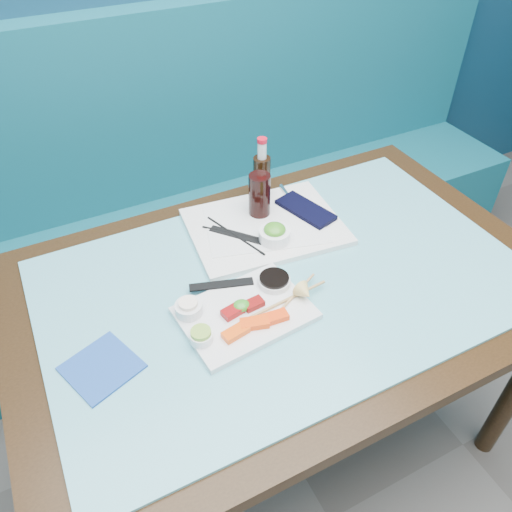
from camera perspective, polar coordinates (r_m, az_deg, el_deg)
name	(u,v)px	position (r m, az deg, el deg)	size (l,w,h in m)	color
booth_bench	(185,221)	(2.13, -8.14, 4.03)	(3.00, 0.56, 1.17)	#0F5664
dining_table	(285,303)	(1.35, 3.31, -5.41)	(1.40, 0.90, 0.75)	black
glass_top	(286,280)	(1.29, 3.46, -2.76)	(1.22, 0.76, 0.01)	#5BABB7
sashimi_plate	(245,313)	(1.19, -1.25, -6.55)	(0.30, 0.21, 0.02)	silver
salmon_left	(236,332)	(1.14, -2.34, -8.71)	(0.06, 0.03, 0.02)	#FE4E0A
salmon_mid	(255,323)	(1.15, -0.17, -7.68)	(0.07, 0.03, 0.02)	#FF450A
salmon_right	(275,317)	(1.17, 2.15, -7.01)	(0.06, 0.03, 0.02)	#FF3C0A
tuna_left	(233,311)	(1.18, -2.69, -6.35)	(0.05, 0.03, 0.02)	maroon
tuna_right	(254,304)	(1.19, -0.28, -5.49)	(0.05, 0.03, 0.02)	maroon
seaweed_garnish	(241,306)	(1.19, -1.70, -5.69)	(0.04, 0.04, 0.02)	#328E20
ramekin_wasabi	(201,337)	(1.13, -6.27, -9.18)	(0.05, 0.05, 0.02)	white
wasabi_fill	(201,332)	(1.12, -6.33, -8.66)	(0.05, 0.05, 0.01)	#81B139
ramekin_ginger	(189,309)	(1.19, -7.69, -5.98)	(0.07, 0.07, 0.03)	silver
ginger_fill	(188,303)	(1.17, -7.77, -5.38)	(0.04, 0.04, 0.01)	#FFE8D1
soy_dish	(274,281)	(1.25, 2.08, -2.92)	(0.08, 0.08, 0.02)	white
soy_fill	(274,278)	(1.24, 2.10, -2.54)	(0.07, 0.07, 0.01)	black
lemon_wedge	(305,293)	(1.20, 5.59, -4.18)	(0.05, 0.05, 0.04)	#E4C66C
chopstick_sleeve	(221,284)	(1.25, -3.98, -3.26)	(0.16, 0.03, 0.00)	black
wooden_chopstick_a	(289,299)	(1.21, 3.75, -4.90)	(0.01, 0.01, 0.22)	#A8854F
wooden_chopstick_b	(292,298)	(1.22, 4.16, -4.76)	(0.01, 0.01, 0.20)	tan
serving_tray	(265,227)	(1.44, 1.03, 3.39)	(0.43, 0.32, 0.02)	white
paper_placemat	(265,224)	(1.43, 1.04, 3.67)	(0.33, 0.24, 0.00)	silver
seaweed_bowl	(275,235)	(1.37, 2.13, 2.38)	(0.09, 0.09, 0.03)	white
seaweed_salad	(275,229)	(1.36, 2.15, 3.05)	(0.06, 0.06, 0.03)	#3E8D20
cola_glass	(260,195)	(1.44, 0.40, 6.99)	(0.06, 0.06, 0.13)	black
navy_pouch	(306,210)	(1.49, 5.68, 5.28)	(0.08, 0.18, 0.01)	black
fork	(286,193)	(1.56, 3.48, 7.22)	(0.01, 0.01, 0.09)	silver
black_chopstick_a	(235,235)	(1.39, -2.39, 2.38)	(0.01, 0.01, 0.23)	black
black_chopstick_b	(238,235)	(1.39, -2.09, 2.47)	(0.01, 0.01, 0.21)	black
tray_sleeve	(237,235)	(1.39, -2.24, 2.40)	(0.03, 0.16, 0.00)	black
cola_bottle_body	(262,179)	(1.52, 0.66, 8.74)	(0.05, 0.05, 0.15)	black
cola_bottle_neck	(262,150)	(1.47, 0.69, 11.99)	(0.03, 0.03, 0.05)	silver
cola_bottle_cap	(262,140)	(1.45, 0.70, 13.08)	(0.03, 0.03, 0.01)	red
blue_napkin	(102,367)	(1.15, -17.21, -12.05)	(0.14, 0.14, 0.01)	#1B4494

